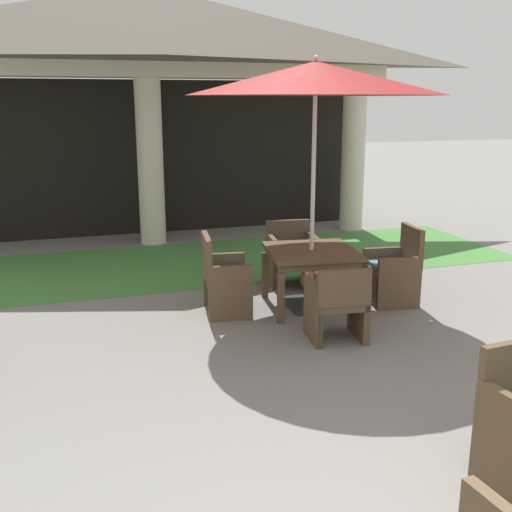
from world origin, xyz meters
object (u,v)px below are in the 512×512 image
Objects in this scene: patio_chair_mid_right_west at (223,278)px; terracotta_urn at (311,279)px; patio_chair_mid_right_east at (394,269)px; patio_table_mid_right at (311,257)px; patio_chair_mid_right_south at (337,304)px; patio_umbrella_mid_right at (316,80)px; patio_chair_mid_right_north at (291,254)px.

terracotta_urn is (1.27, 0.47, -0.26)m from patio_chair_mid_right_west.
patio_chair_mid_right_east is (2.02, -0.28, 0.00)m from patio_chair_mid_right_west.
patio_table_mid_right is 1.04m from patio_chair_mid_right_south.
patio_table_mid_right is 1.04m from patio_chair_mid_right_east.
patio_chair_mid_right_west is at bearing 172.15° from patio_umbrella_mid_right.
patio_chair_mid_right_north reaches higher than terracotta_urn.
patio_chair_mid_right_north is 2.15× the size of terracotta_urn.
patio_chair_mid_right_south is at bearing 134.76° from patio_chair_mid_right_east.
patio_chair_mid_right_west is (-1.01, 0.14, -0.20)m from patio_table_mid_right.
patio_chair_mid_right_west is 1.14× the size of patio_chair_mid_right_south.
patio_chair_mid_right_west is at bearing 44.78° from patio_chair_mid_right_north.
patio_chair_mid_right_west is at bearing -159.80° from terracotta_urn.
patio_umbrella_mid_right reaches higher than patio_table_mid_right.
patio_chair_mid_right_west is (-1.01, 0.14, -2.15)m from patio_umbrella_mid_right.
patio_table_mid_right is 0.39× the size of patio_umbrella_mid_right.
patio_umbrella_mid_right is 7.52× the size of terracotta_urn.
patio_chair_mid_right_east reaches higher than terracotta_urn.
patio_umbrella_mid_right is at bearing 90.00° from patio_chair_mid_right_east.
patio_umbrella_mid_right is at bearing -112.84° from terracotta_urn.
patio_umbrella_mid_right is at bearing 90.00° from patio_chair_mid_right_north.
patio_chair_mid_right_north is at bearing 82.15° from patio_umbrella_mid_right.
patio_table_mid_right is 1.23× the size of patio_chair_mid_right_west.
patio_chair_mid_right_west is 0.98× the size of patio_chair_mid_right_east.
patio_umbrella_mid_right is 3.12× the size of patio_chair_mid_right_west.
patio_chair_mid_right_west reaches higher than terracotta_urn.
patio_chair_mid_right_north is at bearing 82.15° from patio_table_mid_right.
terracotta_urn is (0.12, -0.40, -0.24)m from patio_chair_mid_right_north.
patio_chair_mid_right_south reaches higher than patio_table_mid_right.
terracotta_urn is at bearing 67.16° from patio_umbrella_mid_right.
terracotta_urn is at bearing 53.27° from patio_chair_mid_right_east.
patio_chair_mid_right_west is 1.44m from patio_chair_mid_right_south.
patio_chair_mid_right_south is 0.86× the size of patio_chair_mid_right_east.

